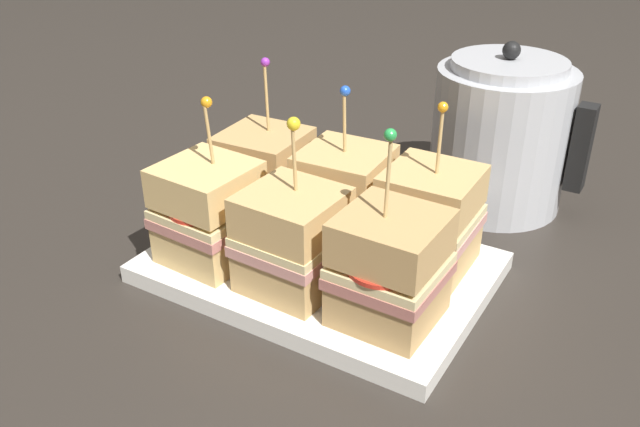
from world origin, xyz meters
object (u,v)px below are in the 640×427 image
(sandwich_back_left, at_px, (265,176))
(sandwich_back_center, at_px, (346,197))
(sandwich_front_right, at_px, (390,269))
(kettle_steel, at_px, (501,135))
(sandwich_front_center, at_px, (293,240))
(sandwich_front_left, at_px, (208,212))
(sandwich_back_right, at_px, (429,219))
(serving_platter, at_px, (320,267))

(sandwich_back_left, xyz_separation_m, sandwich_back_center, (0.10, 0.00, 0.00))
(sandwich_front_right, xyz_separation_m, kettle_steel, (-0.00, 0.30, 0.02))
(sandwich_front_center, bearing_deg, sandwich_front_left, -179.41)
(sandwich_front_right, relative_size, kettle_steel, 0.90)
(sandwich_back_center, distance_m, kettle_steel, 0.22)
(kettle_steel, bearing_deg, sandwich_front_left, -123.32)
(sandwich_front_right, distance_m, sandwich_back_right, 0.10)
(sandwich_back_left, distance_m, sandwich_back_right, 0.19)
(sandwich_front_left, relative_size, sandwich_front_right, 0.95)
(serving_platter, height_order, sandwich_back_right, sandwich_back_right)
(sandwich_back_left, distance_m, sandwich_back_center, 0.10)
(sandwich_front_center, bearing_deg, sandwich_front_right, 0.12)
(serving_platter, xyz_separation_m, sandwich_front_right, (0.10, -0.05, 0.06))
(sandwich_back_right, xyz_separation_m, kettle_steel, (0.00, 0.20, 0.02))
(sandwich_front_left, distance_m, sandwich_front_right, 0.20)
(serving_platter, bearing_deg, sandwich_back_left, 154.94)
(sandwich_front_right, xyz_separation_m, sandwich_back_center, (-0.10, 0.10, -0.00))
(serving_platter, height_order, sandwich_back_center, sandwich_back_center)
(serving_platter, bearing_deg, sandwich_back_center, 87.68)
(sandwich_front_center, distance_m, sandwich_back_right, 0.13)
(serving_platter, bearing_deg, sandwich_front_center, -89.27)
(sandwich_front_left, xyz_separation_m, sandwich_back_left, (-0.00, 0.10, -0.00))
(sandwich_front_left, xyz_separation_m, sandwich_front_center, (0.10, 0.00, -0.00))
(serving_platter, xyz_separation_m, sandwich_back_right, (0.09, 0.05, 0.06))
(serving_platter, relative_size, sandwich_back_center, 1.94)
(sandwich_front_right, xyz_separation_m, sandwich_back_left, (-0.20, 0.09, -0.00))
(sandwich_back_center, relative_size, sandwich_back_right, 0.99)
(sandwich_back_center, bearing_deg, serving_platter, -92.32)
(kettle_steel, bearing_deg, sandwich_front_right, -89.89)
(sandwich_front_center, relative_size, sandwich_back_left, 0.93)
(sandwich_front_center, relative_size, sandwich_back_right, 0.98)
(serving_platter, bearing_deg, sandwich_front_right, -26.46)
(sandwich_back_left, xyz_separation_m, sandwich_back_right, (0.19, 0.00, -0.00))
(sandwich_back_center, bearing_deg, sandwich_back_left, -178.83)
(kettle_steel, bearing_deg, sandwich_back_right, -91.34)
(sandwich_back_right, bearing_deg, sandwich_front_right, -86.97)
(sandwich_front_center, relative_size, sandwich_front_right, 0.94)
(sandwich_front_left, height_order, sandwich_front_center, sandwich_front_left)
(sandwich_back_center, bearing_deg, sandwich_front_right, -45.04)
(sandwich_front_right, relative_size, sandwich_back_left, 0.99)
(sandwich_front_right, distance_m, sandwich_back_center, 0.14)
(sandwich_back_right, bearing_deg, sandwich_front_left, -152.46)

